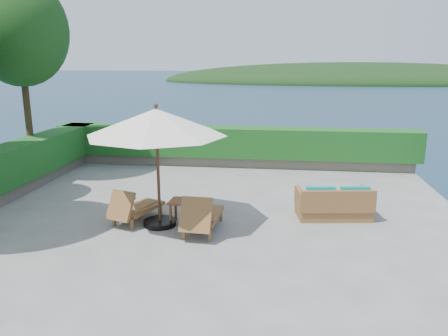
# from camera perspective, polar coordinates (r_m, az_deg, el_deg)

# --- Properties ---
(ground) EXTENTS (12.00, 12.00, 0.00)m
(ground) POSITION_cam_1_polar(r_m,az_deg,el_deg) (9.92, -2.33, -7.21)
(ground) COLOR gray
(ground) RESTS_ON ground
(foundation) EXTENTS (12.00, 12.00, 3.00)m
(foundation) POSITION_cam_1_polar(r_m,az_deg,el_deg) (10.58, -2.24, -15.09)
(foundation) COLOR #60574C
(foundation) RESTS_ON ocean
(offshore_island) EXTENTS (126.00, 57.60, 12.60)m
(offshore_island) POSITION_cam_1_polar(r_m,az_deg,el_deg) (151.10, 16.57, 10.74)
(offshore_island) COLOR black
(offshore_island) RESTS_ON ocean
(planter_wall_far) EXTENTS (12.00, 0.60, 0.36)m
(planter_wall_far) POSITION_cam_1_polar(r_m,az_deg,el_deg) (15.19, 1.20, 0.94)
(planter_wall_far) COLOR #675F52
(planter_wall_far) RESTS_ON ground
(hedge_far) EXTENTS (12.40, 0.90, 1.00)m
(hedge_far) POSITION_cam_1_polar(r_m,az_deg,el_deg) (15.06, 1.21, 3.43)
(hedge_far) COLOR #164E16
(hedge_far) RESTS_ON planter_wall_far
(tree_far) EXTENTS (2.80, 2.80, 6.03)m
(tree_far) POSITION_cam_1_polar(r_m,az_deg,el_deg) (14.50, -25.21, 15.89)
(tree_far) COLOR #44301A
(tree_far) RESTS_ON ground
(patio_umbrella) EXTENTS (3.25, 3.25, 2.70)m
(patio_umbrella) POSITION_cam_1_polar(r_m,az_deg,el_deg) (9.34, -8.83, 5.77)
(patio_umbrella) COLOR black
(patio_umbrella) RESTS_ON ground
(lounge_left) EXTENTS (1.04, 1.55, 0.83)m
(lounge_left) POSITION_cam_1_polar(r_m,az_deg,el_deg) (10.09, -11.66, -5.05)
(lounge_left) COLOR brown
(lounge_left) RESTS_ON ground
(lounge_right) EXTENTS (0.77, 1.60, 0.90)m
(lounge_right) POSITION_cam_1_polar(r_m,az_deg,el_deg) (9.30, -2.94, -6.21)
(lounge_right) COLOR brown
(lounge_right) RESTS_ON ground
(side_table) EXTENTS (0.53, 0.53, 0.54)m
(side_table) POSITION_cam_1_polar(r_m,az_deg,el_deg) (9.84, -5.57, -4.72)
(side_table) COLOR brown
(side_table) RESTS_ON ground
(wicker_loveseat) EXTENTS (1.80, 1.10, 0.83)m
(wicker_loveseat) POSITION_cam_1_polar(r_m,az_deg,el_deg) (10.46, 14.18, -4.66)
(wicker_loveseat) COLOR brown
(wicker_loveseat) RESTS_ON ground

